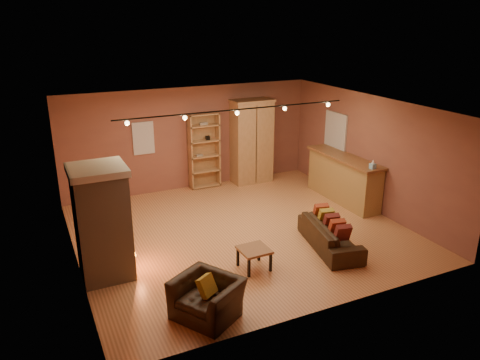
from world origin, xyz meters
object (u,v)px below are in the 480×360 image
bookcase (203,150)px  bar_counter (343,178)px  coffee_table (254,252)px  loveseat (330,231)px  armchair (207,292)px  armoire (252,141)px  fireplace (103,223)px

bookcase → bar_counter: (2.87, -2.56, -0.46)m
bar_counter → coffee_table: bar_counter is taller
loveseat → armchair: armchair is taller
armoire → bar_counter: size_ratio=0.95×
bookcase → loveseat: size_ratio=1.07×
fireplace → coffee_table: 2.83m
armoire → armchair: bearing=-122.7°
loveseat → armoire: bearing=6.9°
loveseat → coffee_table: bearing=105.0°
fireplace → armoire: size_ratio=0.89×
coffee_table → loveseat: bearing=3.1°
armoire → armchair: (-3.55, -5.52, -0.76)m
armoire → loveseat: (-0.38, -4.42, -0.82)m
bar_counter → armchair: 5.94m
fireplace → armoire: armoire is taller
loveseat → coffee_table: loveseat is taller
bookcase → fireplace: bearing=-132.0°
fireplace → coffee_table: (2.57, -0.97, -0.70)m
bar_counter → coffee_table: 4.26m
coffee_table → armoire: bearing=64.1°
armoire → bar_counter: bearing=-58.1°
fireplace → armchair: fireplace is taller
armoire → fireplace: bearing=-143.4°
bar_counter → loveseat: size_ratio=1.29×
bookcase → coffee_table: 4.83m
bar_counter → coffee_table: bearing=-149.7°
fireplace → bar_counter: size_ratio=0.84×
bar_counter → coffee_table: (-3.67, -2.15, -0.25)m
fireplace → armoire: bearing=36.6°
bar_counter → loveseat: bearing=-132.2°
bookcase → bar_counter: 3.87m
fireplace → armchair: size_ratio=1.78×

